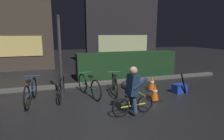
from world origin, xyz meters
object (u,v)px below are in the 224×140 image
object	(u,v)px
street_post	(60,57)
closed_umbrella	(184,84)
cyclist	(132,91)
traffic_cone_far	(152,83)
parked_bike_left_mid	(31,92)
parked_bike_right_mid	(115,84)
blue_crate	(179,88)
parked_bike_center_left	(61,88)
traffic_cone_near	(155,92)
parked_bike_center_right	(89,86)

from	to	relation	value
street_post	closed_umbrella	bearing A→B (deg)	-16.46
cyclist	traffic_cone_far	bearing A→B (deg)	41.50
parked_bike_left_mid	traffic_cone_far	distance (m)	4.08
street_post	cyclist	xyz separation A→B (m)	(1.61, -2.00, -0.67)
street_post	cyclist	world-z (taller)	street_post
parked_bike_right_mid	blue_crate	distance (m)	2.28
traffic_cone_far	closed_umbrella	world-z (taller)	closed_umbrella
parked_bike_right_mid	cyclist	distance (m)	1.77
blue_crate	cyclist	world-z (taller)	cyclist
parked_bike_left_mid	blue_crate	bearing A→B (deg)	-90.55
parked_bike_center_left	traffic_cone_near	distance (m)	2.94
traffic_cone_far	closed_umbrella	bearing A→B (deg)	-48.86
parked_bike_center_right	closed_umbrella	distance (m)	3.17
parked_bike_center_right	blue_crate	size ratio (longest dim) A/B	3.69
street_post	traffic_cone_near	size ratio (longest dim) A/B	4.89
traffic_cone_near	closed_umbrella	world-z (taller)	closed_umbrella
blue_crate	parked_bike_center_right	bearing A→B (deg)	168.76
parked_bike_center_left	parked_bike_right_mid	bearing A→B (deg)	-82.44
street_post	parked_bike_right_mid	size ratio (longest dim) A/B	1.70
parked_bike_left_mid	parked_bike_center_right	bearing A→B (deg)	-82.28
street_post	traffic_cone_far	xyz separation A→B (m)	(3.17, -0.33, -1.05)
parked_bike_center_left	blue_crate	bearing A→B (deg)	-90.71
street_post	parked_bike_center_left	bearing A→B (deg)	-96.53
traffic_cone_near	traffic_cone_far	bearing A→B (deg)	64.10
traffic_cone_near	cyclist	distance (m)	1.35
parked_bike_center_left	cyclist	distance (m)	2.45
parked_bike_center_left	traffic_cone_near	size ratio (longest dim) A/B	2.90
parked_bike_center_right	traffic_cone_near	distance (m)	2.12
parked_bike_center_left	parked_bike_right_mid	distance (m)	1.77
traffic_cone_near	parked_bike_center_left	bearing A→B (deg)	158.11
parked_bike_center_left	traffic_cone_near	bearing A→B (deg)	-102.64
street_post	cyclist	size ratio (longest dim) A/B	2.09
parked_bike_center_right	blue_crate	bearing A→B (deg)	-115.78
parked_bike_center_left	traffic_cone_far	distance (m)	3.20
cyclist	parked_bike_center_left	bearing A→B (deg)	126.83
traffic_cone_near	cyclist	size ratio (longest dim) A/B	0.43
parked_bike_left_mid	blue_crate	xyz separation A→B (m)	(4.83, -0.56, -0.20)
parked_bike_center_left	parked_bike_right_mid	xyz separation A→B (m)	(1.77, -0.05, 0.00)
cyclist	parked_bike_right_mid	bearing A→B (deg)	80.05
parked_bike_center_left	blue_crate	size ratio (longest dim) A/B	3.50
blue_crate	parked_bike_right_mid	bearing A→B (deg)	163.61
traffic_cone_far	traffic_cone_near	bearing A→B (deg)	-115.90
traffic_cone_far	street_post	bearing A→B (deg)	174.12
street_post	traffic_cone_far	world-z (taller)	street_post
parked_bike_right_mid	closed_umbrella	distance (m)	2.32
parked_bike_right_mid	traffic_cone_near	world-z (taller)	parked_bike_right_mid
traffic_cone_far	cyclist	bearing A→B (deg)	-133.01
street_post	parked_bike_center_right	xyz separation A→B (m)	(0.84, -0.29, -0.95)
traffic_cone_near	closed_umbrella	xyz separation A→B (m)	(1.19, 0.15, 0.13)
parked_bike_center_left	parked_bike_center_right	size ratio (longest dim) A/B	0.95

